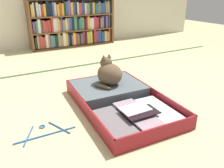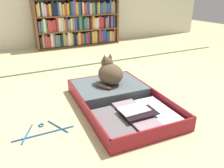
{
  "view_description": "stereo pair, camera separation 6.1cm",
  "coord_description": "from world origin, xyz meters",
  "px_view_note": "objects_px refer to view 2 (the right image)",
  "views": [
    {
      "loc": [
        -0.69,
        -1.31,
        0.85
      ],
      "look_at": [
        0.08,
        0.1,
        0.18
      ],
      "focal_mm": 35.68,
      "sensor_mm": 36.0,
      "label": 1
    },
    {
      "loc": [
        -0.63,
        -1.34,
        0.85
      ],
      "look_at": [
        0.08,
        0.1,
        0.18
      ],
      "focal_mm": 35.68,
      "sensor_mm": 36.0,
      "label": 2
    }
  ],
  "objects_px": {
    "open_suitcase": "(117,98)",
    "clothes_hanger": "(43,131)",
    "black_cat": "(110,73)",
    "bookshelf": "(78,23)"
  },
  "relations": [
    {
      "from": "black_cat",
      "to": "bookshelf",
      "type": "bearing_deg",
      "value": 79.01
    },
    {
      "from": "open_suitcase",
      "to": "clothes_hanger",
      "type": "bearing_deg",
      "value": -167.8
    },
    {
      "from": "bookshelf",
      "to": "black_cat",
      "type": "xyz_separation_m",
      "value": [
        -0.39,
        -1.99,
        -0.16
      ]
    },
    {
      "from": "clothes_hanger",
      "to": "black_cat",
      "type": "bearing_deg",
      "value": 25.69
    },
    {
      "from": "black_cat",
      "to": "clothes_hanger",
      "type": "bearing_deg",
      "value": -154.31
    },
    {
      "from": "black_cat",
      "to": "clothes_hanger",
      "type": "height_order",
      "value": "black_cat"
    },
    {
      "from": "open_suitcase",
      "to": "clothes_hanger",
      "type": "distance_m",
      "value": 0.63
    },
    {
      "from": "clothes_hanger",
      "to": "bookshelf",
      "type": "bearing_deg",
      "value": 65.98
    },
    {
      "from": "open_suitcase",
      "to": "black_cat",
      "type": "bearing_deg",
      "value": 83.2
    },
    {
      "from": "bookshelf",
      "to": "open_suitcase",
      "type": "relative_size",
      "value": 1.38
    }
  ]
}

